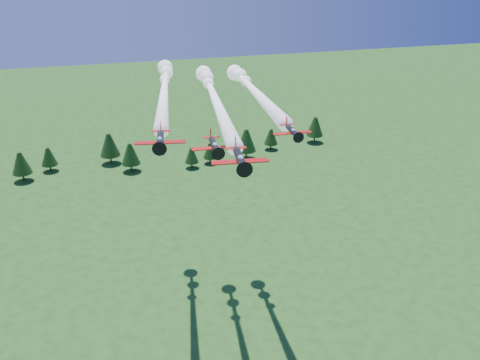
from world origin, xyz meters
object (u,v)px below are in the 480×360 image
object	(u,v)px
plane_lead	(214,97)
plane_right	(252,89)
plane_slot	(214,145)
plane_left	(164,89)

from	to	relation	value
plane_lead	plane_right	world-z (taller)	plane_lead
plane_slot	plane_lead	bearing A→B (deg)	80.38
plane_left	plane_right	distance (m)	18.68
plane_lead	plane_right	xyz separation A→B (m)	(9.22, 4.57, -0.11)
plane_left	plane_right	bearing A→B (deg)	-9.03
plane_left	plane_lead	bearing A→B (deg)	-41.53
plane_lead	plane_slot	world-z (taller)	plane_lead
plane_left	plane_right	xyz separation A→B (m)	(17.74, -5.86, 0.24)
plane_right	plane_slot	bearing A→B (deg)	-120.14
plane_lead	plane_slot	bearing A→B (deg)	-96.79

